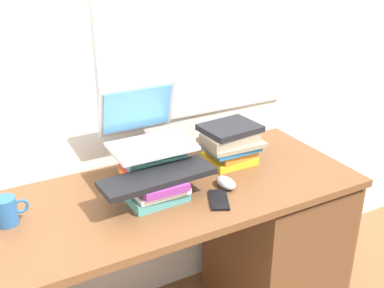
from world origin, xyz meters
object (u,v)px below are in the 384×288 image
(keyboard, at_px, (158,177))
(cell_phone, at_px, (219,200))
(book_stack_keyboard_riser, at_px, (158,191))
(mug, at_px, (7,211))
(computer_mouse, at_px, (226,183))
(laptop, at_px, (146,131))
(desk, at_px, (252,239))
(book_stack_side, at_px, (230,144))
(book_stack_tall, at_px, (153,166))

(keyboard, bearing_deg, cell_phone, -32.42)
(book_stack_keyboard_riser, xyz_separation_m, mug, (-0.51, 0.10, 0.01))
(keyboard, xyz_separation_m, computer_mouse, (0.27, -0.03, -0.08))
(laptop, distance_m, keyboard, 0.23)
(book_stack_keyboard_riser, bearing_deg, mug, 168.43)
(mug, bearing_deg, cell_phone, -17.07)
(desk, bearing_deg, book_stack_side, 114.71)
(book_stack_keyboard_riser, relative_size, laptop, 0.69)
(book_stack_tall, relative_size, laptop, 0.79)
(book_stack_tall, relative_size, keyboard, 0.58)
(laptop, bearing_deg, cell_phone, -64.22)
(keyboard, bearing_deg, mug, 165.49)
(book_stack_tall, relative_size, book_stack_side, 0.97)
(laptop, bearing_deg, keyboard, -102.11)
(keyboard, bearing_deg, book_stack_tall, 69.92)
(book_stack_side, relative_size, computer_mouse, 2.42)
(keyboard, distance_m, cell_phone, 0.24)
(laptop, bearing_deg, book_stack_tall, -88.65)
(book_stack_side, height_order, computer_mouse, book_stack_side)
(desk, distance_m, keyboard, 0.63)
(mug, bearing_deg, keyboard, -11.75)
(keyboard, height_order, cell_phone, keyboard)
(computer_mouse, bearing_deg, book_stack_side, 53.28)
(book_stack_keyboard_riser, bearing_deg, computer_mouse, -6.83)
(book_stack_keyboard_riser, height_order, cell_phone, book_stack_keyboard_riser)
(book_stack_tall, xyz_separation_m, keyboard, (-0.04, -0.14, 0.03))
(book_stack_tall, height_order, book_stack_side, book_stack_side)
(desk, xyz_separation_m, keyboard, (-0.45, -0.02, 0.44))
(laptop, xyz_separation_m, cell_phone, (0.15, -0.31, -0.19))
(keyboard, relative_size, computer_mouse, 4.04)
(book_stack_side, bearing_deg, book_stack_keyboard_riser, -160.68)
(desk, height_order, laptop, laptop)
(desk, xyz_separation_m, book_stack_side, (-0.06, 0.12, 0.43))
(desk, xyz_separation_m, cell_phone, (-0.26, -0.13, 0.34))
(book_stack_keyboard_riser, relative_size, cell_phone, 1.58)
(computer_mouse, height_order, mug, mug)
(desk, relative_size, cell_phone, 10.75)
(book_stack_side, relative_size, mug, 2.23)
(book_stack_keyboard_riser, xyz_separation_m, cell_phone, (0.19, -0.11, -0.04))
(mug, bearing_deg, laptop, 9.65)
(book_stack_side, bearing_deg, desk, -65.29)
(book_stack_tall, height_order, mug, book_stack_tall)
(desk, distance_m, mug, 1.04)
(desk, height_order, computer_mouse, computer_mouse)
(book_stack_side, bearing_deg, computer_mouse, -126.72)
(mug, height_order, cell_phone, mug)
(book_stack_tall, bearing_deg, computer_mouse, -37.15)
(mug, bearing_deg, book_stack_side, 2.30)
(laptop, relative_size, cell_phone, 2.28)
(keyboard, bearing_deg, laptop, 75.13)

